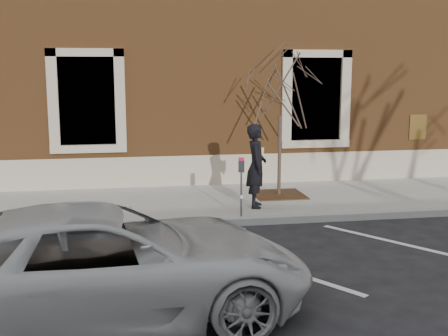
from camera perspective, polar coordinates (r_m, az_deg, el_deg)
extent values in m
plane|color=#28282B|center=(11.65, 0.50, -5.84)|extent=(120.00, 120.00, 0.00)
cube|color=beige|center=(13.30, -0.83, -3.52)|extent=(40.00, 3.50, 0.15)
cube|color=#9E9E99|center=(11.58, 0.54, -5.54)|extent=(40.00, 0.12, 0.15)
cube|color=brown|center=(18.92, -3.73, 12.39)|extent=(40.00, 8.50, 8.00)
cube|color=tan|center=(14.93, -1.89, -0.19)|extent=(40.00, 0.06, 0.80)
cube|color=black|center=(14.75, -13.70, 6.65)|extent=(1.40, 0.30, 2.20)
cube|color=tan|center=(14.69, -13.56, 1.94)|extent=(1.90, 0.20, 0.20)
cube|color=black|center=(15.53, 9.12, 6.95)|extent=(1.40, 0.30, 2.20)
cube|color=tan|center=(15.48, 9.20, 2.47)|extent=(1.90, 0.20, 0.20)
imported|color=black|center=(12.41, 3.30, 0.21)|extent=(0.57, 0.75, 1.86)
cylinder|color=#595B60|center=(11.67, 1.76, -2.69)|extent=(0.04, 0.04, 0.94)
cube|color=black|center=(11.55, 1.78, 0.18)|extent=(0.11, 0.08, 0.24)
cube|color=red|center=(11.53, 1.78, 0.91)|extent=(0.10, 0.08, 0.06)
cube|color=white|center=(11.64, 1.80, -2.96)|extent=(0.05, 0.00, 0.07)
cube|color=#473016|center=(13.79, 5.59, -2.70)|extent=(1.20, 1.20, 0.03)
cylinder|color=#4C3B2E|center=(13.62, 5.65, 1.24)|extent=(0.08, 0.08, 1.95)
imported|color=#BABDBE|center=(7.35, -12.05, -9.53)|extent=(5.52, 2.96, 1.47)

